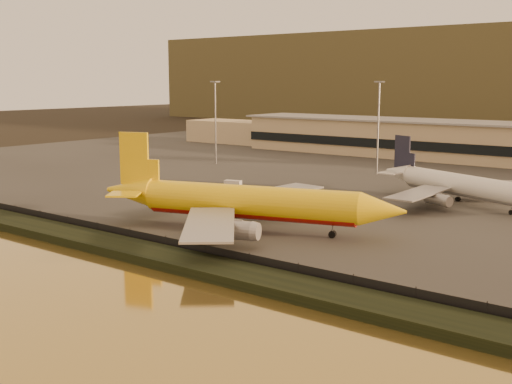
{
  "coord_description": "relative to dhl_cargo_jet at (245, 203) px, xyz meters",
  "views": [
    {
      "loc": [
        69.91,
        -79.4,
        25.57
      ],
      "look_at": [
        0.03,
        12.0,
        5.63
      ],
      "focal_mm": 45.0,
      "sensor_mm": 36.0,
      "label": 1
    }
  ],
  "objects": [
    {
      "name": "tarmac",
      "position": [
        -3.01,
        90.0,
        -4.97
      ],
      "size": [
        320.0,
        220.0,
        0.2
      ],
      "primitive_type": "cube",
      "color": "#2D2D2D",
      "rests_on": "ground"
    },
    {
      "name": "apron_light_masts",
      "position": [
        11.99,
        70.0,
        10.63
      ],
      "size": [
        152.2,
        12.2,
        25.4
      ],
      "color": "slate",
      "rests_on": "tarmac"
    },
    {
      "name": "dhl_cargo_jet",
      "position": [
        0.0,
        0.0,
        0.0
      ],
      "size": [
        53.6,
        51.19,
        16.32
      ],
      "rotation": [
        0.0,
        0.0,
        0.3
      ],
      "color": "yellow",
      "rests_on": "tarmac"
    },
    {
      "name": "terminal_building",
      "position": [
        -17.53,
        120.55,
        1.17
      ],
      "size": [
        202.0,
        25.0,
        12.6
      ],
      "color": "#C4B288",
      "rests_on": "tarmac"
    },
    {
      "name": "gse_vehicle_white",
      "position": [
        -30.1,
        33.29,
        -3.97
      ],
      "size": [
        4.35,
        2.88,
        1.8
      ],
      "primitive_type": "cube",
      "rotation": [
        0.0,
        0.0,
        0.3
      ],
      "color": "silver",
      "rests_on": "tarmac"
    },
    {
      "name": "gse_vehicle_yellow",
      "position": [
        5.75,
        23.86,
        -3.93
      ],
      "size": [
        4.51,
        2.82,
        1.88
      ],
      "primitive_type": "cube",
      "rotation": [
        0.0,
        0.0,
        0.24
      ],
      "color": "yellow",
      "rests_on": "tarmac"
    },
    {
      "name": "perimeter_fence",
      "position": [
        -3.01,
        -18.0,
        -3.77
      ],
      "size": [
        300.0,
        0.05,
        2.2
      ],
      "primitive_type": "cube",
      "color": "black",
      "rests_on": "tarmac"
    },
    {
      "name": "ground",
      "position": [
        -3.01,
        -5.0,
        -5.07
      ],
      "size": [
        900.0,
        900.0,
        0.0
      ],
      "primitive_type": "plane",
      "color": "black",
      "rests_on": "ground"
    },
    {
      "name": "embankment",
      "position": [
        -3.01,
        -22.0,
        -4.37
      ],
      "size": [
        320.0,
        7.0,
        1.4
      ],
      "primitive_type": "cube",
      "color": "black",
      "rests_on": "ground"
    },
    {
      "name": "white_narrowbody_jet",
      "position": [
        20.86,
        46.28,
        -0.98
      ],
      "size": [
        43.49,
        41.06,
        13.05
      ],
      "rotation": [
        0.0,
        0.0,
        -0.39
      ],
      "color": "silver",
      "rests_on": "tarmac"
    }
  ]
}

